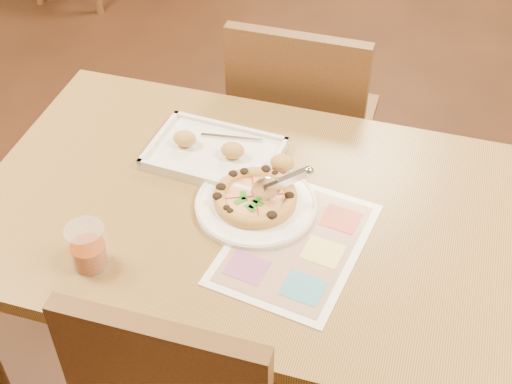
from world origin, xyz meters
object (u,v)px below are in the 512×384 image
(dining_table, at_px, (244,230))
(appetizer_tray, at_px, (218,154))
(chair_far, at_px, (301,114))
(pizza_cutter, at_px, (281,183))
(pizza, at_px, (255,197))
(glass_tumbler, at_px, (88,249))
(menu, at_px, (295,243))
(plate, at_px, (256,205))

(dining_table, height_order, appetizer_tray, appetizer_tray)
(chair_far, distance_m, pizza_cutter, 0.63)
(pizza, relative_size, appetizer_tray, 0.52)
(glass_tumbler, bearing_deg, appetizer_tray, 69.85)
(chair_far, xyz_separation_m, glass_tumbler, (-0.27, -0.87, 0.20))
(chair_far, height_order, menu, chair_far)
(menu, bearing_deg, dining_table, 150.46)
(chair_far, relative_size, glass_tumbler, 4.35)
(glass_tumbler, bearing_deg, menu, 23.99)
(dining_table, relative_size, glass_tumbler, 12.05)
(chair_far, height_order, glass_tumbler, chair_far)
(appetizer_tray, distance_m, glass_tumbler, 0.45)
(chair_far, xyz_separation_m, pizza, (0.03, -0.59, 0.18))
(chair_far, relative_size, menu, 1.17)
(pizza, relative_size, menu, 0.50)
(chair_far, bearing_deg, plate, 92.87)
(plate, distance_m, appetizer_tray, 0.21)
(chair_far, bearing_deg, pizza, 92.54)
(chair_far, xyz_separation_m, plate, (0.03, -0.60, 0.16))
(chair_far, xyz_separation_m, pizza_cutter, (0.09, -0.58, 0.23))
(dining_table, distance_m, menu, 0.19)
(glass_tumbler, bearing_deg, pizza, 43.61)
(pizza, bearing_deg, menu, -37.33)
(appetizer_tray, relative_size, glass_tumbler, 3.61)
(dining_table, bearing_deg, glass_tumbler, -134.71)
(pizza, bearing_deg, glass_tumbler, -136.39)
(dining_table, height_order, glass_tumbler, glass_tumbler)
(dining_table, distance_m, glass_tumbler, 0.41)
(plate, height_order, glass_tumbler, glass_tumbler)
(chair_far, relative_size, plate, 1.60)
(pizza_cutter, height_order, appetizer_tray, pizza_cutter)
(pizza_cutter, bearing_deg, plate, 168.26)
(pizza_cutter, bearing_deg, pizza, 162.30)
(dining_table, height_order, menu, menu)
(dining_table, bearing_deg, pizza_cutter, 13.82)
(dining_table, bearing_deg, menu, -29.54)
(chair_far, distance_m, appetizer_tray, 0.50)
(chair_far, bearing_deg, pizza_cutter, 98.33)
(pizza, bearing_deg, plate, -55.92)
(chair_far, bearing_deg, dining_table, 90.00)
(chair_far, height_order, appetizer_tray, chair_far)
(plate, xyz_separation_m, menu, (0.12, -0.09, -0.01))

